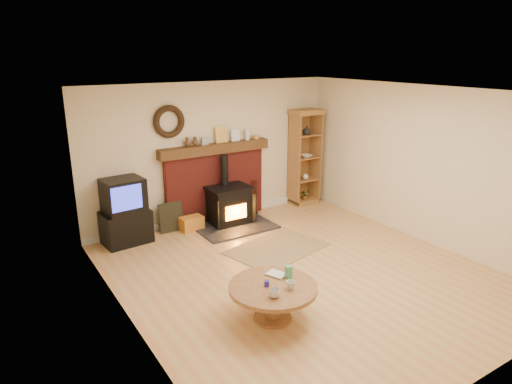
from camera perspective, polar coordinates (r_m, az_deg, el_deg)
ground at (r=6.82m, az=5.70°, el=-10.00°), size 5.50×5.50×0.00m
room_shell at (r=6.29m, az=5.50°, el=4.34°), size 5.02×5.52×2.61m
chimney_breast at (r=8.64m, az=-5.11°, el=1.63°), size 2.20×0.22×1.78m
wood_stove at (r=8.47m, az=-3.30°, el=-1.82°), size 1.40×1.00×1.29m
area_rug at (r=7.56m, az=2.63°, el=-7.04°), size 1.75×1.38×0.01m
tv_unit at (r=7.90m, az=-16.06°, el=-2.50°), size 0.81×0.60×1.12m
curio_cabinet at (r=9.57m, az=6.00°, el=4.34°), size 0.64×0.46×1.99m
firelog_box at (r=8.35m, az=-8.05°, el=-3.91°), size 0.42×0.28×0.25m
leaning_painting at (r=8.31m, az=-10.57°, el=-3.10°), size 0.44×0.12×0.53m
fire_tools at (r=9.05m, az=-0.26°, el=-1.99°), size 0.16×0.16×0.70m
coffee_table at (r=5.55m, az=2.17°, el=-12.38°), size 1.06×1.06×0.61m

